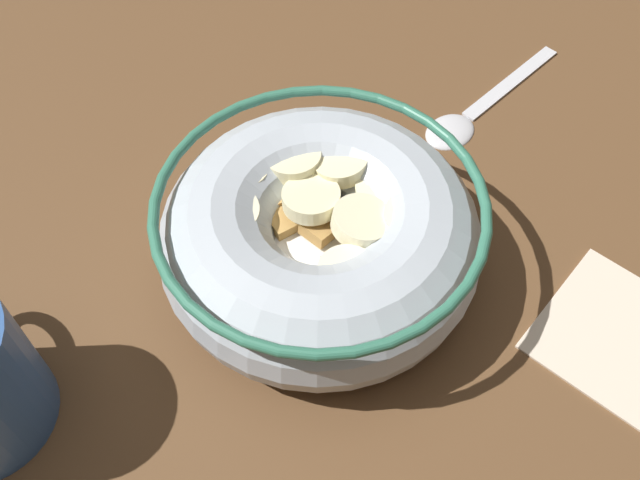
{
  "coord_description": "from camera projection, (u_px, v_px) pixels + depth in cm",
  "views": [
    {
      "loc": [
        -21.17,
        8.37,
        34.71
      ],
      "look_at": [
        0.0,
        0.0,
        3.0
      ],
      "focal_mm": 39.5,
      "sensor_mm": 36.0,
      "label": 1
    }
  ],
  "objects": [
    {
      "name": "ground_plane",
      "position": [
        320.0,
        279.0,
        0.42
      ],
      "size": [
        103.55,
        103.55,
        2.0
      ],
      "primitive_type": "cube",
      "color": "brown"
    },
    {
      "name": "spoon",
      "position": [
        469.0,
        114.0,
        0.49
      ],
      "size": [
        7.31,
        13.59,
        0.8
      ],
      "color": "silver",
      "rests_on": "ground_plane"
    },
    {
      "name": "cereal_bowl",
      "position": [
        320.0,
        235.0,
        0.39
      ],
      "size": [
        17.82,
        17.82,
        6.46
      ],
      "color": "#B2BCC6",
      "rests_on": "ground_plane"
    }
  ]
}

